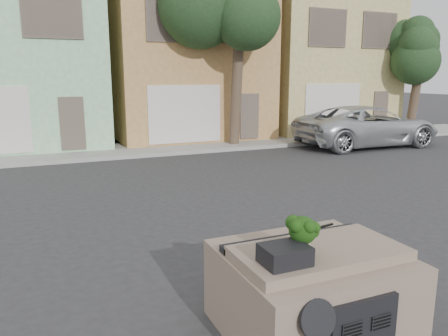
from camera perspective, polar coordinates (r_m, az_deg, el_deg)
ground_plane at (r=8.10m, az=-1.25°, el=-9.96°), size 120.00×120.00×0.00m
sidewalk at (r=17.93m, az=-14.05°, el=2.15°), size 40.00×3.00×0.15m
townhouse_mint at (r=21.48m, az=-25.90°, el=12.81°), size 7.20×8.20×7.55m
townhouse_tan at (r=22.53m, az=-5.95°, el=13.82°), size 7.20×8.20×7.55m
townhouse_beige at (r=25.81m, az=10.59°, el=13.44°), size 7.20×8.20×7.55m
silver_pickup at (r=20.09m, az=18.01°, el=2.73°), size 6.43×3.11×1.76m
tree_near at (r=18.54m, az=1.66°, el=15.76°), size 4.40×4.00×8.50m
tree_far at (r=24.47m, az=23.79°, el=10.92°), size 3.20×3.00×6.00m
car_dashboard at (r=5.45m, az=11.16°, el=-15.14°), size 2.00×1.80×1.12m
instrument_hump at (r=4.62m, az=7.94°, el=-11.14°), size 0.48×0.38×0.20m
wiper_arm at (r=5.66m, az=11.57°, el=-7.81°), size 0.69×0.15×0.02m
broccoli at (r=4.81m, az=10.23°, el=-8.68°), size 0.39×0.39×0.45m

